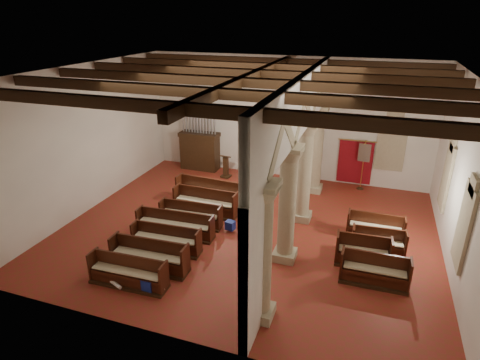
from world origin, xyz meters
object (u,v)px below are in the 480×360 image
at_px(pipe_organ, 200,144).
at_px(processional_banner, 362,173).
at_px(lectern, 226,168).
at_px(aisle_pew_0, 374,274).
at_px(nave_pew_0, 129,276).

distance_m(pipe_organ, processional_banner, 8.40).
bearing_deg(lectern, aisle_pew_0, -34.12).
xyz_separation_m(pipe_organ, aisle_pew_0, (9.23, -7.44, -1.03)).
relative_size(processional_banner, aisle_pew_0, 1.17).
bearing_deg(pipe_organ, aisle_pew_0, -38.87).
height_order(processional_banner, aisle_pew_0, processional_banner).
xyz_separation_m(nave_pew_0, aisle_pew_0, (7.16, 2.54, 0.02)).
distance_m(pipe_organ, lectern, 2.09).
distance_m(lectern, aisle_pew_0, 10.03).
bearing_deg(processional_banner, aisle_pew_0, -75.73).
relative_size(lectern, processional_banner, 0.52).
bearing_deg(lectern, processional_banner, 14.10).
height_order(lectern, nave_pew_0, lectern).
bearing_deg(processional_banner, nave_pew_0, -114.57).
distance_m(processional_banner, aisle_pew_0, 7.49).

